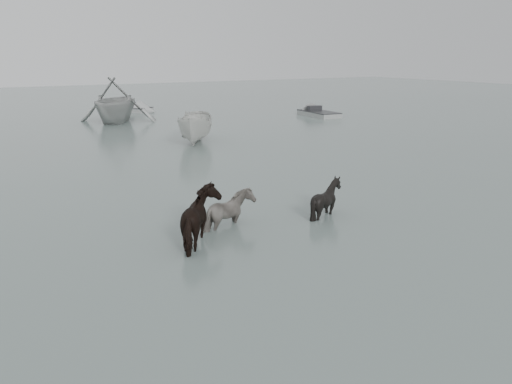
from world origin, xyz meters
TOP-DOWN VIEW (x-y plane):
  - ground at (0.00, 0.00)m, footprint 140.00×140.00m
  - pony_pinto at (0.12, 1.12)m, footprint 1.77×1.26m
  - pony_dark at (-0.97, 0.32)m, footprint 1.63×1.83m
  - pony_black at (3.07, 0.58)m, footprint 1.57×1.49m
  - rowboat_trail at (3.35, 24.42)m, footprint 7.67×7.97m
  - boat_small at (4.81, 14.00)m, footprint 3.79×4.78m
  - skiff_port at (17.63, 20.13)m, footprint 1.98×5.41m
  - skiff_mid at (5.98, 30.86)m, footprint 4.45×5.76m

SIDE VIEW (x-z plane):
  - ground at x=0.00m, z-range 0.00..0.00m
  - skiff_port at x=17.63m, z-range 0.00..0.75m
  - skiff_mid at x=5.98m, z-range 0.00..0.75m
  - pony_pinto at x=0.12m, z-range 0.00..1.37m
  - pony_black at x=3.07m, z-range 0.00..1.40m
  - pony_dark at x=-0.97m, z-range 0.00..1.66m
  - boat_small at x=4.81m, z-range 0.00..1.76m
  - rowboat_trail at x=3.35m, z-range 0.00..3.24m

